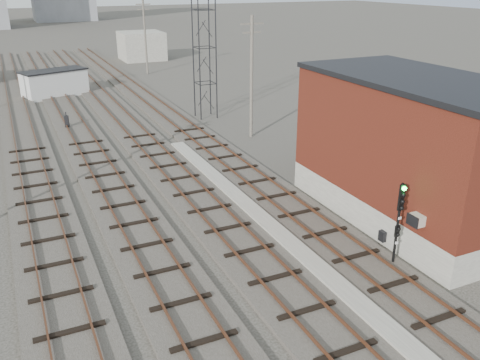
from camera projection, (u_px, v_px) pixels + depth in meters
ground at (93, 75)px, 63.77m from camera, size 320.00×320.00×0.00m
track_right at (160, 109)px, 47.04m from camera, size 3.20×90.00×0.39m
track_mid_right at (117, 114)px, 45.47m from camera, size 3.20×90.00×0.39m
track_mid_left at (71, 119)px, 43.91m from camera, size 3.20×90.00×0.39m
track_left at (21, 124)px, 42.35m from camera, size 3.20×90.00×0.39m
platform_curb at (266, 224)px, 25.21m from camera, size 0.90×28.00×0.26m
brick_building at (412, 150)px, 24.95m from camera, size 6.54×12.20×7.22m
lattice_tower at (204, 29)px, 42.08m from camera, size 1.60×1.60×15.00m
utility_pole_right_a at (251, 74)px, 37.59m from camera, size 1.80×0.24×9.00m
utility_pole_right_b at (145, 35)px, 62.84m from camera, size 1.80×0.24×9.00m
shed_right at (142, 46)px, 74.96m from camera, size 6.00×6.00×4.00m
signal_mast at (399, 219)px, 20.95m from camera, size 0.40×0.41×3.83m
switch_stand at (67, 122)px, 41.04m from camera, size 0.37×0.37×1.32m
site_trailer at (55, 83)px, 52.08m from camera, size 7.00×4.75×2.71m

